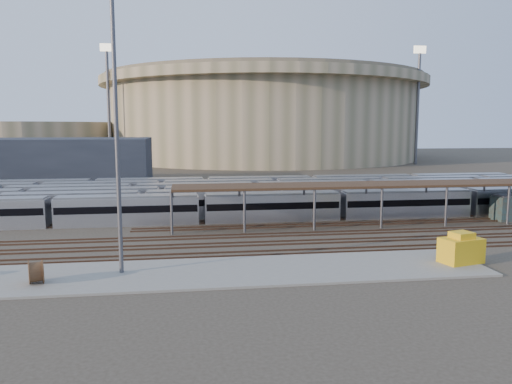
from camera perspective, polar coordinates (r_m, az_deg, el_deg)
name	(u,v)px	position (r m, az deg, el deg)	size (l,w,h in m)	color
ground	(241,235)	(58.57, -1.72, -4.90)	(420.00, 420.00, 0.00)	#383026
apron	(203,273)	(43.69, -6.05, -9.15)	(50.00, 9.00, 0.20)	gray
subway_trains	(230,197)	(76.42, -2.93, -0.60)	(130.37, 23.90, 3.60)	silver
inspection_shed	(406,185)	(67.59, 16.72, 0.74)	(60.30, 6.00, 5.30)	#504F54
empty_tracks	(246,244)	(53.71, -1.11, -5.94)	(170.00, 9.62, 0.18)	#4C3323
stadium	(263,116)	(199.37, 0.85, 8.66)	(124.00, 124.00, 32.50)	tan
secondary_arena	(31,142)	(194.43, -24.33, 5.23)	(56.00, 56.00, 14.00)	tan
service_building	(49,162)	(115.66, -22.54, 3.20)	(42.00, 20.00, 10.00)	#1E232D
floodlight_0	(108,101)	(168.67, -16.51, 9.98)	(4.00, 1.00, 38.40)	#504F54
floodlight_2	(418,101)	(174.66, 18.00, 9.82)	(4.00, 1.00, 38.40)	#504F54
floodlight_3	(174,107)	(217.01, -9.30, 9.58)	(4.00, 1.00, 38.40)	#504F54
cable_reel_west	(36,272)	(43.70, -23.84, -8.35)	(1.87, 1.87, 1.04)	brown
yard_light_pole	(117,137)	(42.95, -15.62, 6.02)	(0.81, 0.36, 22.81)	#504F54
yellow_equipment	(461,250)	(49.61, 22.38, -6.18)	(3.64, 2.27, 2.27)	gold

